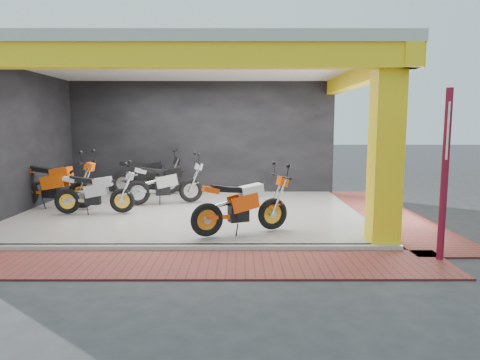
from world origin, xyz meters
name	(u,v)px	position (x,y,z in m)	size (l,w,h in m)	color
ground	(180,235)	(0.00, 0.00, 0.00)	(80.00, 80.00, 0.00)	#2D2D30
showroom_floor	(191,213)	(0.00, 2.00, 0.05)	(8.00, 6.00, 0.10)	beige
showroom_ceiling	(189,63)	(0.00, 2.00, 3.60)	(8.40, 6.40, 0.20)	beige
back_wall	(201,139)	(0.00, 5.10, 1.75)	(8.20, 0.20, 3.50)	black
left_wall	(19,143)	(-4.10, 2.00, 1.75)	(0.20, 6.20, 3.50)	black
corner_column	(386,149)	(3.75, -0.75, 1.75)	(0.50, 0.50, 3.50)	yellow
header_beam_front	(168,56)	(0.00, -1.00, 3.30)	(8.40, 0.30, 0.40)	yellow
header_beam_right	(359,77)	(4.00, 2.00, 3.30)	(0.30, 6.40, 0.40)	yellow
floor_kerb	(172,248)	(0.00, -1.02, 0.05)	(8.00, 0.20, 0.10)	beige
paver_front	(164,264)	(0.00, -1.80, 0.01)	(9.00, 1.40, 0.03)	maroon
paver_right	(387,214)	(4.80, 2.00, 0.01)	(1.40, 7.00, 0.03)	maroon
signpost	(445,168)	(4.41, -1.59, 1.50)	(0.17, 0.36, 2.74)	maroon
moto_hero	(273,198)	(1.83, 0.00, 0.74)	(2.10, 0.78, 1.28)	#FD4A0A
moto_row_a	(122,189)	(-1.57, 1.63, 0.69)	(1.94, 0.72, 1.18)	#A3A6AA
moto_row_b	(191,179)	(-0.11, 3.02, 0.75)	(2.13, 0.79, 1.30)	#979A9E
moto_row_c	(81,181)	(-2.72, 2.19, 0.81)	(2.31, 0.86, 1.41)	#FF580A
moto_row_d	(170,173)	(-0.91, 4.50, 0.76)	(2.15, 0.80, 1.31)	black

